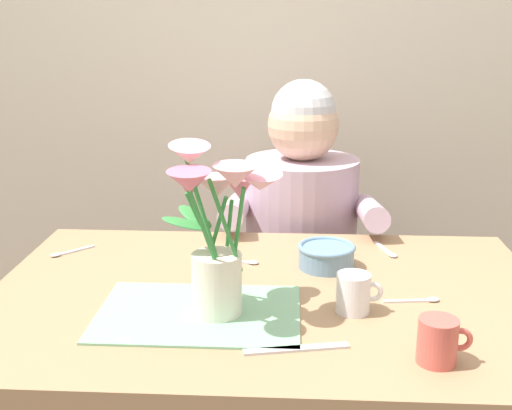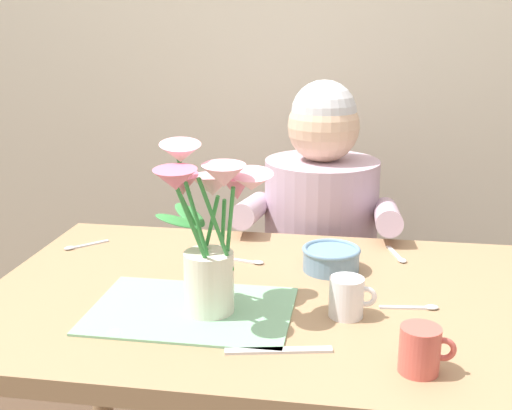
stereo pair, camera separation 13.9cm
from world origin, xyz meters
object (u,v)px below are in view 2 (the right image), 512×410
at_px(dinner_knife, 279,350).
at_px(tea_cup, 347,297).
at_px(seated_person, 319,267).
at_px(flower_vase, 209,224).
at_px(ceramic_mug, 421,350).
at_px(ceramic_bowl, 331,258).

distance_m(dinner_knife, tea_cup, 0.20).
distance_m(seated_person, flower_vase, 0.83).
distance_m(dinner_knife, ceramic_mug, 0.24).
relative_size(seated_person, tea_cup, 12.20).
bearing_deg(dinner_knife, flower_vase, 126.95).
xyz_separation_m(ceramic_bowl, dinner_knife, (-0.07, -0.40, -0.03)).
bearing_deg(seated_person, dinner_knife, -93.52).
height_order(ceramic_bowl, ceramic_mug, ceramic_mug).
height_order(flower_vase, ceramic_bowl, flower_vase).
bearing_deg(ceramic_bowl, tea_cup, -79.80).
bearing_deg(dinner_knife, ceramic_bowl, 68.35).
height_order(seated_person, tea_cup, seated_person).
xyz_separation_m(dinner_knife, ceramic_mug, (0.24, -0.03, 0.04)).
bearing_deg(ceramic_mug, dinner_knife, 173.18).
xyz_separation_m(seated_person, ceramic_bowl, (0.05, -0.46, 0.21)).
bearing_deg(tea_cup, ceramic_bowl, 100.20).
height_order(seated_person, ceramic_bowl, seated_person).
bearing_deg(seated_person, ceramic_mug, -78.41).
distance_m(flower_vase, dinner_knife, 0.27).
xyz_separation_m(seated_person, flower_vase, (-0.17, -0.73, 0.36)).
distance_m(ceramic_bowl, dinner_knife, 0.41).
bearing_deg(ceramic_mug, seated_person, 103.89).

